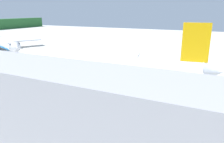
{
  "coord_description": "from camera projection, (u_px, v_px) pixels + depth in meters",
  "views": [
    {
      "loc": [
        -45.6,
        3.04,
        13.74
      ],
      "look_at": [
        -11.22,
        20.11,
        2.97
      ],
      "focal_mm": 34.8,
      "sensor_mm": 36.0,
      "label": 1
    }
  ],
  "objects": [
    {
      "name": "ground",
      "position": [
        43.0,
        61.0,
        62.32
      ],
      "size": [
        240.0,
        320.0,
        0.2
      ],
      "primitive_type": "cube",
      "color": "#B7B5AD"
    },
    {
      "name": "airliner_foreground",
      "position": [
        106.0,
        66.0,
        42.42
      ],
      "size": [
        34.52,
        41.7,
        11.9
      ],
      "color": "silver",
      "rests_on": "ground"
    },
    {
      "name": "service_truck_fuel",
      "position": [
        49.0,
        114.0,
        26.34
      ],
      "size": [
        6.44,
        2.68,
        2.91
      ],
      "color": "#2659A5",
      "rests_on": "ground"
    },
    {
      "name": "service_truck_baggage",
      "position": [
        170.0,
        74.0,
        43.52
      ],
      "size": [
        4.08,
        5.91,
        2.58
      ],
      "color": "white",
      "rests_on": "ground"
    },
    {
      "name": "cargo_container_near",
      "position": [
        142.0,
        116.0,
        27.45
      ],
      "size": [
        2.45,
        2.45,
        1.92
      ],
      "color": "#333338",
      "rests_on": "ground"
    },
    {
      "name": "crew_marshaller",
      "position": [
        43.0,
        105.0,
        30.19
      ],
      "size": [
        0.45,
        0.53,
        1.74
      ],
      "color": "#191E33",
      "rests_on": "ground"
    },
    {
      "name": "crew_loader_left",
      "position": [
        154.0,
        71.0,
        47.23
      ],
      "size": [
        0.47,
        0.49,
        1.69
      ],
      "color": "#191E33",
      "rests_on": "ground"
    },
    {
      "name": "crew_loader_right",
      "position": [
        41.0,
        99.0,
        32.27
      ],
      "size": [
        0.49,
        0.47,
        1.76
      ],
      "color": "#191E33",
      "rests_on": "ground"
    },
    {
      "name": "apron_guide_line",
      "position": [
        124.0,
        88.0,
        40.16
      ],
      "size": [
        0.3,
        60.0,
        0.01
      ],
      "primitive_type": "cube",
      "color": "yellow",
      "rests_on": "ground"
    }
  ]
}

